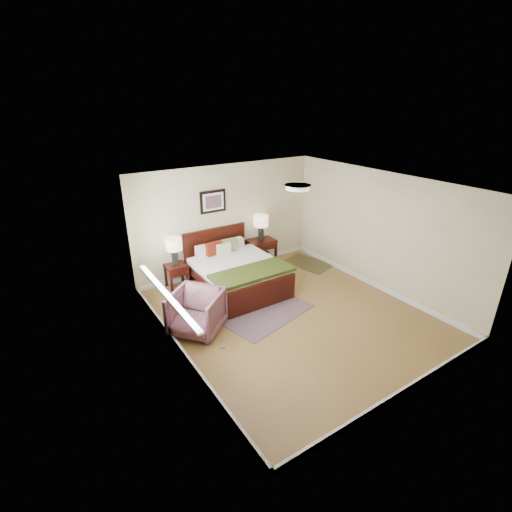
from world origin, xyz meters
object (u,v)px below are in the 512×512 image
Objects in this scene: bed at (236,267)px; lamp_left at (174,246)px; nightstand_left at (177,270)px; rug_persian at (241,300)px; armchair at (197,312)px; lamp_right at (261,223)px; nightstand_right at (261,250)px.

bed is 1.38m from lamp_left.
nightstand_left is 1.57m from rug_persian.
armchair is at bearing -100.91° from nightstand_left.
nightstand_left is 0.86× the size of lamp_right.
nightstand_left is 2.30m from lamp_right.
lamp_left is at bearing 144.07° from bed.
lamp_right is (1.15, 0.77, 0.58)m from bed.
bed is at bearing -35.24° from nightstand_left.
lamp_right is at bearing 33.73° from bed.
nightstand_right is at bearing 33.29° from bed.
lamp_right is at bearing 0.51° from nightstand_left.
armchair is at bearing -169.81° from rug_persian.
lamp_right reaches higher than lamp_left.
lamp_right is 2.14m from rug_persian.
nightstand_left is at bearing 144.76° from bed.
lamp_right reaches higher than bed.
rug_persian is (-0.20, -0.50, -0.50)m from bed.
armchair reaches higher than nightstand_right.
lamp_right is at bearing 0.00° from lamp_left.
lamp_left is 2.20m from lamp_right.
lamp_right is at bearing 90.00° from nightstand_right.
rug_persian is at bearing -137.00° from nightstand_right.
bed is 3.32× the size of lamp_left.
nightstand_left is 0.86× the size of lamp_left.
lamp_left is (-2.20, 0.01, 0.57)m from nightstand_right.
armchair is (-2.54, -1.77, 0.00)m from nightstand_right.
nightstand_left is at bearing -90.00° from lamp_left.
armchair is 0.35× the size of rug_persian.
nightstand_right is at bearing -0.33° from lamp_left.
rug_persian is (0.85, -1.27, -0.95)m from lamp_left.
armchair is at bearing -100.80° from lamp_left.
rug_persian is at bearing -56.11° from lamp_left.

